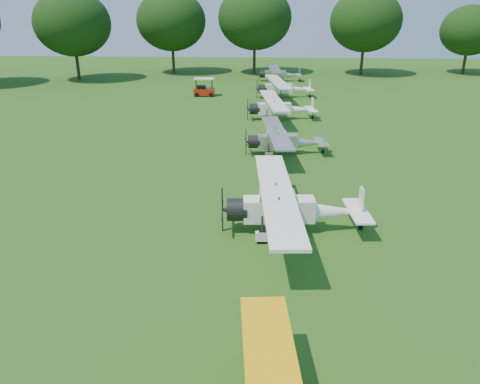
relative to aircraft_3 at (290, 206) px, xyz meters
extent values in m
plane|color=#215014|center=(-0.91, -2.27, -1.29)|extent=(160.00, 160.00, 0.00)
cylinder|color=#322613|center=(29.42, 55.78, 0.56)|extent=(0.44, 0.44, 3.70)
ellipsoid|color=black|center=(29.42, 55.78, 5.08)|extent=(8.63, 8.63, 7.34)
cylinder|color=#322613|center=(13.37, 53.95, 0.97)|extent=(0.44, 0.44, 4.51)
ellipsoid|color=black|center=(13.37, 53.95, 6.48)|extent=(10.52, 10.52, 8.94)
cylinder|color=#322613|center=(-3.03, 54.47, 1.08)|extent=(0.44, 0.44, 4.74)
ellipsoid|color=black|center=(-3.03, 54.47, 6.87)|extent=(11.05, 11.05, 9.39)
cylinder|color=#322613|center=(-15.66, 54.27, 0.95)|extent=(0.44, 0.44, 4.49)
ellipsoid|color=black|center=(-15.66, 54.27, 6.44)|extent=(10.47, 10.47, 8.90)
cylinder|color=#322613|center=(-27.80, 46.24, 0.93)|extent=(0.44, 0.44, 4.44)
ellipsoid|color=black|center=(-27.80, 46.24, 6.36)|extent=(10.36, 10.36, 8.80)
cube|color=white|center=(-0.52, -0.04, -0.19)|extent=(3.42, 1.22, 1.10)
cone|color=white|center=(2.31, 0.16, -0.34)|extent=(3.00, 1.14, 0.95)
cube|color=#8CA5B2|center=(-0.63, -0.04, 0.39)|extent=(1.74, 1.08, 0.58)
cylinder|color=black|center=(-2.51, -0.17, -0.19)|extent=(1.02, 1.15, 1.09)
cube|color=black|center=(-3.20, -0.22, -0.19)|extent=(0.07, 0.13, 2.21)
cube|color=white|center=(-0.63, -0.04, 0.65)|extent=(2.27, 11.21, 0.15)
cube|color=white|center=(3.35, 0.23, 0.18)|extent=(0.14, 0.58, 1.37)
cube|color=white|center=(3.25, 0.22, -0.29)|extent=(1.09, 2.99, 0.09)
cylinder|color=black|center=(-1.27, -1.40, -0.97)|extent=(0.64, 0.21, 0.63)
cylinder|color=black|center=(-1.45, 1.22, -0.97)|extent=(0.64, 0.21, 0.63)
cylinder|color=black|center=(3.46, 0.23, -1.16)|extent=(0.26, 0.10, 0.25)
cube|color=#BABABF|center=(-0.33, 12.35, -0.36)|extent=(2.92, 1.14, 0.93)
cone|color=#BABABF|center=(2.06, 12.61, -0.49)|extent=(2.56, 1.06, 0.80)
cube|color=#8CA5B2|center=(-0.41, 12.35, 0.13)|extent=(1.50, 0.96, 0.49)
cylinder|color=black|center=(-2.01, 12.18, -0.36)|extent=(0.89, 1.00, 0.93)
cube|color=black|center=(-2.58, 12.12, -0.36)|extent=(0.06, 0.11, 1.87)
cube|color=#BABABF|center=(-0.41, 12.35, 0.36)|extent=(2.27, 9.51, 0.12)
cube|color=#BABABF|center=(2.95, 12.70, -0.04)|extent=(0.14, 0.50, 1.16)
cube|color=#BABABF|center=(2.86, 12.69, -0.44)|extent=(1.01, 2.56, 0.08)
cylinder|color=black|center=(-0.92, 11.17, -1.02)|extent=(0.55, 0.20, 0.53)
cylinder|color=black|center=(-1.15, 13.39, -1.02)|extent=(0.55, 0.20, 0.53)
cylinder|color=black|center=(3.04, 12.71, -1.18)|extent=(0.22, 0.09, 0.21)
cube|color=white|center=(-0.40, 23.23, -0.27)|extent=(3.21, 1.31, 1.02)
cone|color=white|center=(2.21, 23.57, -0.41)|extent=(2.82, 1.21, 0.88)
cube|color=#8CA5B2|center=(-0.49, 23.22, 0.27)|extent=(1.66, 1.09, 0.54)
cylinder|color=black|center=(-2.23, 23.00, -0.27)|extent=(1.00, 1.12, 1.01)
cube|color=black|center=(-2.86, 22.92, -0.27)|extent=(0.07, 0.12, 2.05)
cube|color=white|center=(-0.49, 23.22, 0.51)|extent=(2.70, 10.42, 0.14)
cube|color=white|center=(3.18, 23.69, 0.08)|extent=(0.16, 0.54, 1.27)
cube|color=white|center=(3.08, 23.68, -0.36)|extent=(1.17, 2.81, 0.09)
cylinder|color=black|center=(-1.02, 21.93, -1.00)|extent=(0.60, 0.23, 0.58)
cylinder|color=black|center=(-1.32, 24.34, -1.00)|extent=(0.60, 0.23, 0.58)
cylinder|color=black|center=(3.28, 23.70, -1.17)|extent=(0.24, 0.11, 0.23)
cube|color=white|center=(0.27, 34.25, -0.26)|extent=(3.25, 1.39, 1.03)
cone|color=white|center=(2.90, 34.64, -0.40)|extent=(2.86, 1.28, 0.89)
cube|color=#8CA5B2|center=(0.17, 34.24, 0.29)|extent=(1.69, 1.13, 0.54)
cylinder|color=black|center=(-1.58, 33.98, -0.26)|extent=(1.03, 1.14, 1.02)
cube|color=black|center=(-2.21, 33.88, -0.26)|extent=(0.08, 0.13, 2.07)
cube|color=white|center=(0.17, 34.24, 0.53)|extent=(2.95, 10.53, 0.14)
cube|color=white|center=(3.88, 34.79, 0.09)|extent=(0.18, 0.55, 1.28)
cube|color=white|center=(3.78, 34.77, -0.35)|extent=(1.23, 2.85, 0.09)
cylinder|color=black|center=(-0.33, 32.92, -0.99)|extent=(0.61, 0.24, 0.59)
cylinder|color=black|center=(-0.69, 35.35, -0.99)|extent=(0.61, 0.24, 0.59)
cylinder|color=black|center=(3.97, 34.80, -1.17)|extent=(0.25, 0.11, 0.24)
cube|color=#BABABF|center=(0.10, 46.64, -0.33)|extent=(2.98, 1.02, 0.96)
cone|color=#BABABF|center=(2.57, 46.77, -0.46)|extent=(2.61, 0.96, 0.83)
cube|color=#8CA5B2|center=(0.00, 46.63, 0.18)|extent=(1.51, 0.92, 0.50)
cylinder|color=black|center=(-1.65, 46.55, -0.33)|extent=(0.87, 1.00, 0.95)
cube|color=black|center=(-2.24, 46.52, -0.33)|extent=(0.06, 0.11, 1.93)
cube|color=#BABABF|center=(0.00, 46.63, 0.41)|extent=(1.83, 9.78, 0.13)
cube|color=#BABABF|center=(3.49, 46.81, 0.00)|extent=(0.12, 0.51, 1.19)
cube|color=#BABABF|center=(3.40, 46.81, -0.42)|extent=(0.91, 2.61, 0.08)
cylinder|color=black|center=(-0.58, 45.45, -1.01)|extent=(0.56, 0.18, 0.55)
cylinder|color=black|center=(-0.70, 47.75, -1.01)|extent=(0.56, 0.18, 0.55)
cylinder|color=black|center=(3.58, 46.82, -1.18)|extent=(0.22, 0.08, 0.22)
cube|color=#B5240C|center=(-8.44, 34.87, -0.79)|extent=(2.49, 1.45, 0.77)
cube|color=black|center=(-8.77, 34.85, -0.35)|extent=(1.05, 1.26, 0.50)
cube|color=white|center=(-8.44, 34.87, 0.72)|extent=(2.39, 1.55, 0.09)
cylinder|color=black|center=(-9.23, 34.14, -1.05)|extent=(0.49, 0.18, 0.48)
cylinder|color=black|center=(-9.31, 35.51, -1.05)|extent=(0.49, 0.18, 0.48)
cylinder|color=black|center=(-7.58, 34.23, -1.05)|extent=(0.49, 0.18, 0.48)
cylinder|color=black|center=(-7.65, 35.59, -1.05)|extent=(0.49, 0.18, 0.48)
camera|label=1|loc=(-1.29, -20.35, 8.90)|focal=35.00mm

